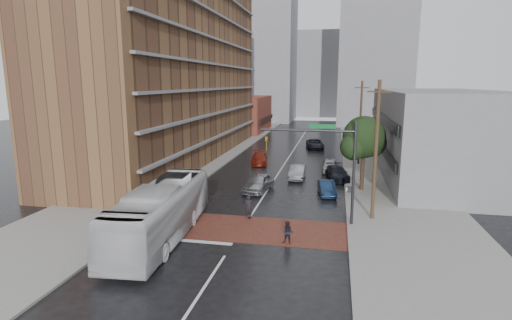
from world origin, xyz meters
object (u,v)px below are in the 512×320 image
at_px(transit_bus, 161,212).
at_px(pedestrian_a, 249,207).
at_px(car_travel_a, 259,183).
at_px(car_travel_c, 259,158).
at_px(car_travel_b, 297,172).
at_px(car_parked_mid, 337,173).
at_px(pedestrian_b, 288,233).
at_px(car_parked_near, 327,188).
at_px(car_parked_far, 330,165).
at_px(suv_travel, 315,144).

bearing_deg(transit_bus, pedestrian_a, 41.59).
xyz_separation_m(car_travel_a, car_travel_c, (-2.28, 12.26, -0.12)).
relative_size(car_travel_b, car_parked_mid, 0.91).
bearing_deg(pedestrian_b, pedestrian_a, 144.74).
bearing_deg(car_travel_a, car_parked_near, 9.43).
distance_m(car_travel_a, car_parked_mid, 9.24).
relative_size(pedestrian_b, car_parked_near, 0.38).
bearing_deg(car_travel_a, car_travel_c, 110.32).
distance_m(car_travel_b, car_parked_mid, 4.07).
distance_m(pedestrian_a, car_parked_far, 17.89).
height_order(car_travel_b, suv_travel, suv_travel).
height_order(car_parked_mid, car_parked_far, car_parked_far).
height_order(car_travel_c, car_parked_near, car_travel_c).
bearing_deg(car_travel_a, suv_travel, 91.19).
bearing_deg(car_travel_b, pedestrian_b, -86.23).
distance_m(pedestrian_b, car_travel_b, 17.05).
xyz_separation_m(pedestrian_b, car_parked_near, (2.08, 11.50, -0.10)).
xyz_separation_m(car_travel_b, suv_travel, (0.76, 19.53, 0.02)).
xyz_separation_m(car_travel_c, car_parked_near, (8.45, -12.29, -0.05)).
distance_m(car_parked_near, car_parked_mid, 6.07).
height_order(car_travel_a, car_travel_c, car_travel_a).
relative_size(pedestrian_b, car_parked_mid, 0.30).
distance_m(transit_bus, car_travel_c, 24.55).
xyz_separation_m(pedestrian_a, car_travel_c, (-3.01, 19.69, -0.19)).
xyz_separation_m(car_travel_b, car_parked_far, (3.23, 4.11, 0.02)).
bearing_deg(car_travel_b, car_travel_c, 128.13).
xyz_separation_m(car_travel_a, suv_travel, (3.78, 25.00, -0.07)).
bearing_deg(pedestrian_b, car_travel_b, 109.04).
relative_size(car_travel_a, car_travel_c, 1.00).
height_order(car_travel_a, car_travel_b, car_travel_a).
height_order(car_parked_near, car_parked_far, car_parked_far).
bearing_deg(suv_travel, pedestrian_b, -97.94).
relative_size(pedestrian_a, car_travel_c, 0.37).
xyz_separation_m(pedestrian_b, car_travel_c, (-6.37, 23.79, -0.05)).
xyz_separation_m(pedestrian_a, car_travel_b, (2.28, 12.91, -0.16)).
bearing_deg(car_parked_near, pedestrian_a, -135.36).
distance_m(suv_travel, car_parked_mid, 19.32).
bearing_deg(suv_travel, car_parked_mid, -88.66).
bearing_deg(pedestrian_b, car_travel_a, 124.93).
distance_m(pedestrian_b, car_parked_mid, 17.75).
height_order(transit_bus, car_travel_a, transit_bus).
height_order(car_travel_a, car_parked_far, car_travel_a).
relative_size(car_travel_a, car_parked_far, 1.08).
distance_m(car_travel_a, car_parked_near, 6.17).
bearing_deg(car_travel_a, car_travel_b, 70.96).
xyz_separation_m(transit_bus, car_parked_near, (10.08, 12.18, -1.13)).
distance_m(car_travel_b, suv_travel, 19.54).
xyz_separation_m(transit_bus, car_travel_c, (1.63, 24.47, -1.08)).
relative_size(transit_bus, car_parked_far, 2.94).
relative_size(pedestrian_b, suv_travel, 0.28).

